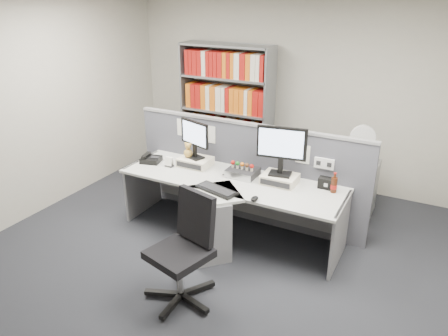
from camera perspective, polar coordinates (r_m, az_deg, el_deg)
The scene contains 21 objects.
ground at distance 4.60m, azimuth -3.87°, elevation -13.47°, with size 5.50×5.50×0.00m, color #292B31.
room_shell at distance 3.82m, azimuth -4.59°, elevation 8.70°, with size 5.04×5.54×2.72m.
partition at distance 5.24m, azimuth 3.10°, elevation -0.49°, with size 3.00×0.08×1.27m.
desk at distance 4.79m, azimuth -0.31°, elevation -5.35°, with size 2.60×1.20×0.72m.
monitor_riser_left at distance 5.22m, azimuth -3.89°, elevation 0.85°, with size 0.38×0.31×0.10m.
monitor_riser_right at distance 4.77m, azimuth 7.47°, elevation -1.46°, with size 0.38×0.31×0.10m.
monitor_left at distance 5.10m, azimuth -3.97°, elevation 4.27°, with size 0.44×0.20×0.47m.
monitor_right at distance 4.63m, azimuth 7.71°, elevation 2.83°, with size 0.54×0.21×0.55m.
desktop_pc at distance 4.93m, azimuth 2.52°, elevation -0.56°, with size 0.33×0.30×0.09m.
figurines at distance 4.87m, azimuth 2.46°, elevation 0.40°, with size 0.29×0.05×0.09m.
keyboard at distance 4.56m, azimuth -1.00°, elevation -2.94°, with size 0.51×0.29×0.03m.
mouse at distance 4.37m, azimuth 4.12°, elevation -4.12°, with size 0.07×0.11×0.04m, color black.
desk_phone at distance 5.39m, azimuth -9.80°, elevation 1.18°, with size 0.28×0.26×0.10m.
desk_calendar at distance 5.22m, azimuth -7.35°, elevation 0.74°, with size 0.10×0.08×0.12m.
plush_toy at distance 5.19m, azimuth -4.82°, elevation 2.27°, with size 0.11×0.11×0.19m.
speaker at distance 4.74m, azimuth 13.64°, elevation -2.00°, with size 0.18×0.10×0.12m, color black.
cola_bottle at distance 4.66m, azimuth 14.52°, elevation -2.22°, with size 0.07×0.07×0.22m.
shelving_unit at distance 6.51m, azimuth 0.33°, elevation 7.34°, with size 1.41×0.40×2.00m.
filing_cabinet at distance 5.70m, azimuth 17.24°, elevation -2.80°, with size 0.45×0.61×0.70m.
desk_fan at distance 5.46m, azimuth 18.05°, elevation 3.56°, with size 0.30×0.19×0.51m.
office_chair at distance 3.97m, azimuth -5.17°, elevation -10.33°, with size 0.69×0.68×1.03m.
Camera 1 is at (1.98, -3.13, 2.72)m, focal length 34.12 mm.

